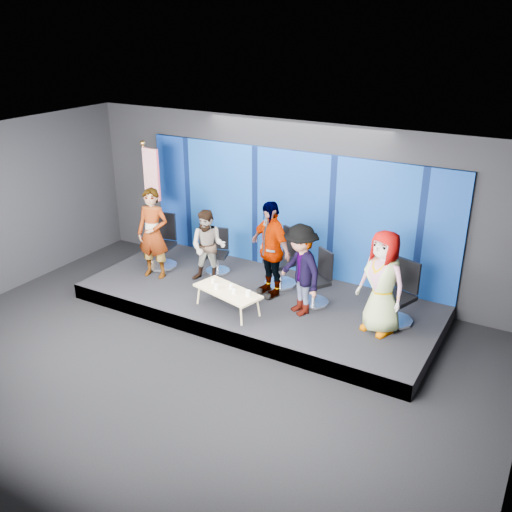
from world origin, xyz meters
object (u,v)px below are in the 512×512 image
object	(u,v)px
mug_a	(213,281)
chair_c	(283,267)
panelist_d	(300,270)
chair_e	(399,303)
panelist_e	(382,282)
mug_c	(231,287)
coffee_table	(228,292)
panelist_a	(153,234)
flag_stand	(151,196)
panelist_c	(270,249)
mug_e	(248,293)
mug_b	(216,286)
chair_a	(162,250)
chair_b	(218,258)
chair_d	(316,287)
panelist_b	(208,247)
mug_d	(234,291)

from	to	relation	value
mug_a	chair_c	bearing A→B (deg)	60.29
panelist_d	chair_e	xyz separation A→B (m)	(1.68, 0.57, -0.49)
chair_c	panelist_e	distance (m)	2.50
chair_c	mug_c	size ratio (longest dim) A/B	13.85
panelist_e	mug_c	world-z (taller)	panelist_e
panelist_e	coffee_table	world-z (taller)	panelist_e
panelist_a	mug_c	world-z (taller)	panelist_a
panelist_d	chair_e	bearing A→B (deg)	51.41
flag_stand	panelist_d	bearing A→B (deg)	-7.23
panelist_d	mug_a	bearing A→B (deg)	-131.10
panelist_e	mug_a	size ratio (longest dim) A/B	21.31
panelist_c	flag_stand	distance (m)	3.36
mug_a	mug_e	xyz separation A→B (m)	(0.85, -0.13, 0.01)
panelist_c	mug_e	distance (m)	1.12
coffee_table	mug_a	world-z (taller)	mug_a
panelist_e	panelist_a	bearing A→B (deg)	-158.85
chair_c	mug_b	world-z (taller)	chair_c
chair_a	mug_e	xyz separation A→B (m)	(2.79, -1.03, 0.08)
chair_b	panelist_d	size ratio (longest dim) A/B	0.55
chair_d	panelist_e	world-z (taller)	panelist_e
panelist_b	panelist_c	distance (m)	1.40
chair_e	flag_stand	xyz separation A→B (m)	(-5.82, 0.31, 1.01)
chair_b	panelist_b	distance (m)	0.68
flag_stand	panelist_c	bearing A→B (deg)	-3.46
chair_d	coffee_table	world-z (taller)	chair_d
panelist_d	mug_d	world-z (taller)	panelist_d
panelist_d	mug_d	xyz separation A→B (m)	(-1.02, -0.64, -0.41)
chair_a	chair_e	bearing A→B (deg)	-8.41
chair_a	flag_stand	distance (m)	1.26
panelist_b	flag_stand	distance (m)	2.09
panelist_c	mug_e	bearing A→B (deg)	-59.80
mug_d	flag_stand	size ratio (longest dim) A/B	0.04
panelist_c	mug_c	xyz separation A→B (m)	(-0.34, -0.90, -0.51)
panelist_b	chair_e	bearing A→B (deg)	-14.31
chair_b	panelist_d	bearing A→B (deg)	-37.08
chair_c	panelist_d	world-z (taller)	panelist_d
mug_d	mug_b	bearing A→B (deg)	179.39
panelist_e	panelist_b	bearing A→B (deg)	-163.82
chair_b	mug_a	world-z (taller)	chair_b
chair_c	panelist_c	bearing A→B (deg)	-68.19
chair_a	panelist_d	size ratio (longest dim) A/B	0.68
chair_c	panelist_d	size ratio (longest dim) A/B	0.69
chair_c	mug_e	distance (m)	1.51
chair_a	flag_stand	xyz separation A→B (m)	(-0.61, 0.45, 1.00)
chair_a	panelist_b	world-z (taller)	panelist_b
mug_a	flag_stand	bearing A→B (deg)	152.11
chair_a	chair_c	xyz separation A→B (m)	(2.72, 0.48, 0.00)
coffee_table	mug_c	world-z (taller)	mug_c
chair_b	panelist_c	distance (m)	1.67
mug_e	chair_d	bearing A→B (deg)	51.56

